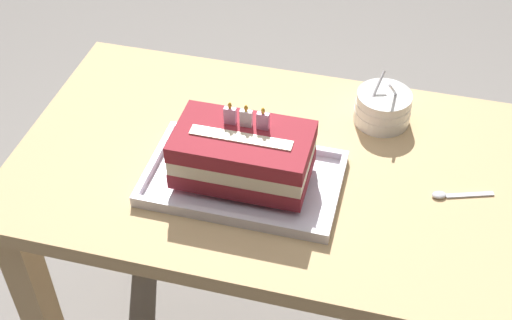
% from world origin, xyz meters
% --- Properties ---
extents(dining_table, '(1.00, 0.61, 0.77)m').
position_xyz_m(dining_table, '(0.00, 0.00, 0.63)').
color(dining_table, tan).
rests_on(dining_table, ground_plane).
extents(foil_tray, '(0.37, 0.23, 0.02)m').
position_xyz_m(foil_tray, '(-0.03, -0.07, 0.78)').
color(foil_tray, silver).
rests_on(foil_tray, dining_table).
extents(birthday_cake, '(0.25, 0.14, 0.14)m').
position_xyz_m(birthday_cake, '(-0.03, -0.07, 0.84)').
color(birthday_cake, maroon).
rests_on(birthday_cake, foil_tray).
extents(bowl_stack, '(0.12, 0.12, 0.12)m').
position_xyz_m(bowl_stack, '(0.20, 0.18, 0.80)').
color(bowl_stack, white).
rests_on(bowl_stack, dining_table).
extents(serving_spoon_near_tray, '(0.12, 0.05, 0.01)m').
position_xyz_m(serving_spoon_near_tray, '(0.35, -0.01, 0.77)').
color(serving_spoon_near_tray, silver).
rests_on(serving_spoon_near_tray, dining_table).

